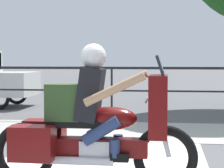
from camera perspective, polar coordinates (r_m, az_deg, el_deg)
name	(u,v)px	position (r m, az deg, el deg)	size (l,w,h in m)	color
sidewalk_band	(101,130)	(8.93, -1.38, -6.06)	(44.00, 2.40, 0.01)	#A8A59E
fence_railing	(112,78)	(10.41, -0.04, 0.77)	(36.00, 0.05, 1.27)	black
motorcycle	(92,124)	(4.94, -2.57, -5.28)	(2.35, 0.76, 1.62)	black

